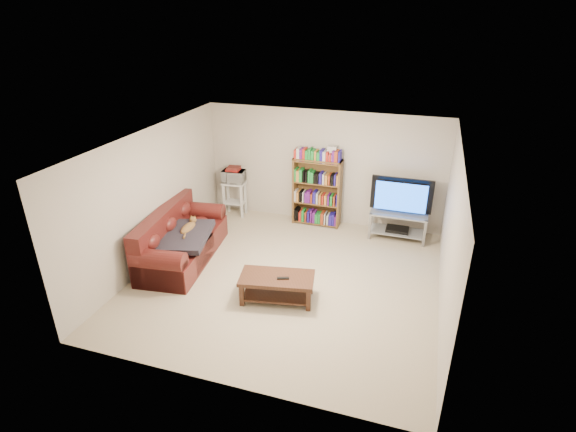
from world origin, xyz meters
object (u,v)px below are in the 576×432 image
at_px(tv_stand, 398,221).
at_px(bookshelf, 317,191).
at_px(coffee_table, 277,283).
at_px(sofa, 179,242).

height_order(tv_stand, bookshelf, bookshelf).
height_order(coffee_table, tv_stand, tv_stand).
bearing_deg(bookshelf, sofa, -132.41).
relative_size(tv_stand, bookshelf, 0.77).
relative_size(sofa, bookshelf, 1.60).
bearing_deg(tv_stand, sofa, -150.98).
height_order(coffee_table, bookshelf, bookshelf).
distance_m(coffee_table, tv_stand, 3.17).
distance_m(tv_stand, bookshelf, 1.76).
relative_size(coffee_table, tv_stand, 1.12).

